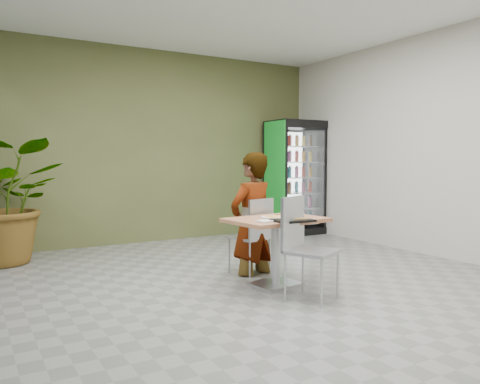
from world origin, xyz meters
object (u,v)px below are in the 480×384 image
(dining_table, at_px, (276,238))
(potted_plant, at_px, (6,201))
(chair_far, at_px, (255,230))
(chair_near, at_px, (302,239))
(seated_woman, at_px, (252,226))
(beverage_fridge, at_px, (295,177))
(soda_cup, at_px, (288,209))
(cafeteria_tray, at_px, (293,220))

(dining_table, distance_m, potted_plant, 3.67)
(chair_far, distance_m, chair_near, 1.07)
(chair_far, relative_size, seated_woman, 0.52)
(chair_near, relative_size, beverage_fridge, 0.49)
(chair_far, height_order, potted_plant, potted_plant)
(soda_cup, xyz_separation_m, potted_plant, (-2.61, 2.71, -0.00))
(cafeteria_tray, xyz_separation_m, beverage_fridge, (2.41, 3.17, 0.28))
(dining_table, xyz_separation_m, potted_plant, (-2.43, 2.73, 0.29))
(chair_near, height_order, potted_plant, potted_plant)
(dining_table, height_order, soda_cup, soda_cup)
(chair_far, bearing_deg, seated_woman, -75.42)
(dining_table, relative_size, soda_cup, 6.20)
(seated_woman, height_order, beverage_fridge, beverage_fridge)
(dining_table, height_order, potted_plant, potted_plant)
(soda_cup, bearing_deg, chair_near, -110.87)
(seated_woman, distance_m, potted_plant, 3.29)
(chair_far, distance_m, seated_woman, 0.07)
(chair_near, bearing_deg, cafeteria_tray, 62.04)
(dining_table, distance_m, seated_woman, 0.62)
(chair_far, xyz_separation_m, chair_near, (-0.11, -1.06, 0.06))
(seated_woman, height_order, soda_cup, seated_woman)
(chair_near, distance_m, cafeteria_tray, 0.24)
(potted_plant, bearing_deg, dining_table, -48.34)
(chair_far, bearing_deg, chair_near, 69.40)
(chair_far, relative_size, potted_plant, 0.55)
(potted_plant, bearing_deg, seated_woman, -40.20)
(dining_table, height_order, cafeteria_tray, cafeteria_tray)
(cafeteria_tray, bearing_deg, chair_far, 83.19)
(beverage_fridge, bearing_deg, chair_near, -123.86)
(dining_table, bearing_deg, chair_far, 80.44)
(soda_cup, relative_size, cafeteria_tray, 0.45)
(chair_near, relative_size, soda_cup, 5.81)
(potted_plant, bearing_deg, soda_cup, -46.12)
(cafeteria_tray, bearing_deg, soda_cup, 61.23)
(seated_woman, bearing_deg, soda_cup, 85.38)
(dining_table, bearing_deg, chair_near, -92.05)
(dining_table, distance_m, cafeteria_tray, 0.39)
(chair_near, xyz_separation_m, beverage_fridge, (2.42, 3.34, 0.45))
(chair_far, distance_m, soda_cup, 0.63)
(seated_woman, relative_size, soda_cup, 10.12)
(chair_near, distance_m, potted_plant, 4.03)
(chair_far, xyz_separation_m, soda_cup, (0.08, -0.55, 0.30))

